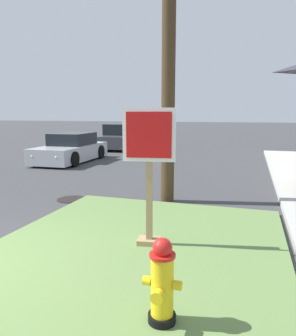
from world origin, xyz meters
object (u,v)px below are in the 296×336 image
at_px(fire_hydrant, 162,283).
at_px(stop_sign, 149,179).
at_px(parked_sedan_silver, 71,149).
at_px(pickup_truck_charcoal, 124,138).
at_px(manhole_cover, 72,199).

bearing_deg(fire_hydrant, stop_sign, 111.11).
xyz_separation_m(stop_sign, parked_sedan_silver, (-6.09, 7.92, -0.58)).
bearing_deg(parked_sedan_silver, stop_sign, -52.45).
height_order(stop_sign, pickup_truck_charcoal, stop_sign).
relative_size(manhole_cover, pickup_truck_charcoal, 0.13).
bearing_deg(pickup_truck_charcoal, parked_sedan_silver, -90.63).
distance_m(stop_sign, parked_sedan_silver, 10.01).
height_order(fire_hydrant, manhole_cover, fire_hydrant).
height_order(fire_hydrant, stop_sign, stop_sign).
xyz_separation_m(stop_sign, pickup_truck_charcoal, (-6.02, 14.02, -0.51)).
xyz_separation_m(fire_hydrant, manhole_cover, (-3.39, 4.01, -0.48)).
relative_size(stop_sign, manhole_cover, 3.00).
height_order(manhole_cover, pickup_truck_charcoal, pickup_truck_charcoal).
bearing_deg(stop_sign, manhole_cover, 140.58).
distance_m(fire_hydrant, pickup_truck_charcoal, 17.17).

